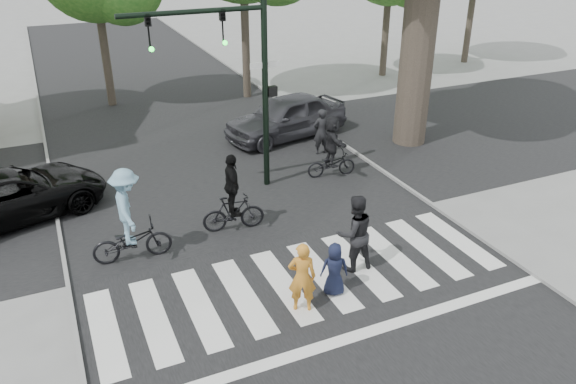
% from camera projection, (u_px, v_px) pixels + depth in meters
% --- Properties ---
extents(ground, '(120.00, 120.00, 0.00)m').
position_uv_depth(ground, '(323.00, 304.00, 12.30)').
color(ground, gray).
rests_on(ground, ground).
extents(road_stem, '(10.00, 70.00, 0.01)m').
position_uv_depth(road_stem, '(244.00, 207.00, 16.39)').
color(road_stem, black).
rests_on(road_stem, ground).
extents(road_cross, '(70.00, 10.00, 0.01)m').
position_uv_depth(road_cross, '(214.00, 169.00, 18.85)').
color(road_cross, black).
rests_on(road_cross, ground).
extents(curb_left, '(0.10, 70.00, 0.10)m').
position_uv_depth(curb_left, '(61.00, 243.00, 14.52)').
color(curb_left, gray).
rests_on(curb_left, ground).
extents(curb_right, '(0.10, 70.00, 0.10)m').
position_uv_depth(curb_right, '(390.00, 176.00, 18.22)').
color(curb_right, gray).
rests_on(curb_right, ground).
extents(crosswalk, '(10.00, 3.85, 0.01)m').
position_uv_depth(crosswalk, '(310.00, 288.00, 12.84)').
color(crosswalk, silver).
rests_on(crosswalk, ground).
extents(traffic_signal, '(4.45, 0.29, 6.00)m').
position_uv_depth(traffic_signal, '(237.00, 64.00, 15.78)').
color(traffic_signal, black).
rests_on(traffic_signal, ground).
extents(pedestrian_woman, '(0.71, 0.60, 1.64)m').
position_uv_depth(pedestrian_woman, '(302.00, 277.00, 11.80)').
color(pedestrian_woman, orange).
rests_on(pedestrian_woman, ground).
extents(pedestrian_child, '(0.72, 0.60, 1.27)m').
position_uv_depth(pedestrian_child, '(334.00, 269.00, 12.40)').
color(pedestrian_child, '#151931').
rests_on(pedestrian_child, ground).
extents(pedestrian_adult, '(0.96, 0.76, 1.93)m').
position_uv_depth(pedestrian_adult, '(355.00, 233.00, 13.16)').
color(pedestrian_adult, black).
rests_on(pedestrian_adult, ground).
extents(cyclist_left, '(1.94, 1.28, 2.42)m').
position_uv_depth(cyclist_left, '(129.00, 222.00, 13.48)').
color(cyclist_left, black).
rests_on(cyclist_left, ground).
extents(cyclist_mid, '(1.72, 1.06, 2.18)m').
position_uv_depth(cyclist_mid, '(233.00, 200.00, 14.86)').
color(cyclist_mid, black).
rests_on(cyclist_mid, ground).
extents(cyclist_right, '(1.67, 1.55, 2.04)m').
position_uv_depth(cyclist_right, '(332.00, 150.00, 17.98)').
color(cyclist_right, black).
rests_on(cyclist_right, ground).
extents(car_suv, '(5.53, 3.77, 1.41)m').
position_uv_depth(car_suv, '(13.00, 195.00, 15.55)').
color(car_suv, black).
rests_on(car_suv, ground).
extents(car_grey, '(5.10, 2.84, 1.64)m').
position_uv_depth(car_grey, '(286.00, 117.00, 21.26)').
color(car_grey, '#39393E').
rests_on(car_grey, ground).
extents(bystander_dark, '(0.61, 0.41, 1.65)m').
position_uv_depth(bystander_dark, '(321.00, 132.00, 19.75)').
color(bystander_dark, black).
rests_on(bystander_dark, ground).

